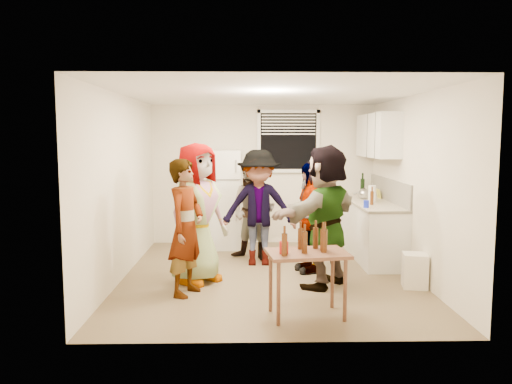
{
  "coord_description": "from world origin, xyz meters",
  "views": [
    {
      "loc": [
        -0.32,
        -6.76,
        1.92
      ],
      "look_at": [
        -0.17,
        0.27,
        1.15
      ],
      "focal_mm": 35.0,
      "sensor_mm": 36.0,
      "label": 1
    }
  ],
  "objects_px": {
    "refrigerator": "(221,199)",
    "guest_grey": "(198,282)",
    "kettle": "(364,199)",
    "beer_bottle_counter": "(372,205)",
    "guest_back_left": "(253,259)",
    "trash_bin": "(415,268)",
    "red_cup": "(284,253)",
    "blue_cup": "(366,208)",
    "wine_bottle": "(362,195)",
    "guest_back_right": "(259,264)",
    "beer_bottle_table": "(300,249)",
    "guest_orange": "(324,286)",
    "serving_table": "(306,316)",
    "guest_stripe": "(187,294)",
    "guest_black": "(309,271)"
  },
  "relations": [
    {
      "from": "blue_cup",
      "to": "guest_stripe",
      "type": "bearing_deg",
      "value": -154.62
    },
    {
      "from": "blue_cup",
      "to": "guest_back_right",
      "type": "height_order",
      "value": "blue_cup"
    },
    {
      "from": "guest_back_left",
      "to": "guest_stripe",
      "type": "bearing_deg",
      "value": -88.4
    },
    {
      "from": "guest_grey",
      "to": "guest_back_left",
      "type": "distance_m",
      "value": 1.42
    },
    {
      "from": "beer_bottle_counter",
      "to": "red_cup",
      "type": "bearing_deg",
      "value": -122.82
    },
    {
      "from": "wine_bottle",
      "to": "guest_grey",
      "type": "xyz_separation_m",
      "value": [
        -2.71,
        -2.22,
        -0.9
      ]
    },
    {
      "from": "guest_grey",
      "to": "guest_black",
      "type": "height_order",
      "value": "guest_grey"
    },
    {
      "from": "trash_bin",
      "to": "guest_grey",
      "type": "xyz_separation_m",
      "value": [
        -2.81,
        0.31,
        -0.25
      ]
    },
    {
      "from": "blue_cup",
      "to": "wine_bottle",
      "type": "bearing_deg",
      "value": 78.83
    },
    {
      "from": "blue_cup",
      "to": "guest_back_left",
      "type": "relative_size",
      "value": 0.07
    },
    {
      "from": "trash_bin",
      "to": "guest_grey",
      "type": "relative_size",
      "value": 0.24
    },
    {
      "from": "wine_bottle",
      "to": "trash_bin",
      "type": "bearing_deg",
      "value": -87.71
    },
    {
      "from": "beer_bottle_table",
      "to": "guest_back_right",
      "type": "relative_size",
      "value": 0.13
    },
    {
      "from": "beer_bottle_counter",
      "to": "guest_orange",
      "type": "height_order",
      "value": "beer_bottle_counter"
    },
    {
      "from": "beer_bottle_table",
      "to": "guest_stripe",
      "type": "height_order",
      "value": "beer_bottle_table"
    },
    {
      "from": "beer_bottle_counter",
      "to": "guest_orange",
      "type": "relative_size",
      "value": 0.11
    },
    {
      "from": "serving_table",
      "to": "wine_bottle",
      "type": "bearing_deg",
      "value": 68.24
    },
    {
      "from": "kettle",
      "to": "beer_bottle_counter",
      "type": "relative_size",
      "value": 1.17
    },
    {
      "from": "guest_black",
      "to": "guest_grey",
      "type": "bearing_deg",
      "value": -84.79
    },
    {
      "from": "blue_cup",
      "to": "guest_back_left",
      "type": "height_order",
      "value": "blue_cup"
    },
    {
      "from": "beer_bottle_counter",
      "to": "guest_orange",
      "type": "xyz_separation_m",
      "value": [
        -0.9,
        -1.18,
        -0.9
      ]
    },
    {
      "from": "serving_table",
      "to": "blue_cup",
      "type": "bearing_deg",
      "value": 60.76
    },
    {
      "from": "beer_bottle_counter",
      "to": "guest_back_left",
      "type": "bearing_deg",
      "value": 172.29
    },
    {
      "from": "refrigerator",
      "to": "guest_grey",
      "type": "relative_size",
      "value": 0.92
    },
    {
      "from": "serving_table",
      "to": "guest_grey",
      "type": "xyz_separation_m",
      "value": [
        -1.29,
        1.32,
        0.0
      ]
    },
    {
      "from": "guest_back_left",
      "to": "guest_back_right",
      "type": "bearing_deg",
      "value": -46.54
    },
    {
      "from": "trash_bin",
      "to": "guest_stripe",
      "type": "relative_size",
      "value": 0.26
    },
    {
      "from": "wine_bottle",
      "to": "red_cup",
      "type": "relative_size",
      "value": 2.3
    },
    {
      "from": "beer_bottle_counter",
      "to": "guest_back_right",
      "type": "relative_size",
      "value": 0.12
    },
    {
      "from": "kettle",
      "to": "beer_bottle_table",
      "type": "bearing_deg",
      "value": -111.01
    },
    {
      "from": "guest_grey",
      "to": "refrigerator",
      "type": "bearing_deg",
      "value": 34.99
    },
    {
      "from": "guest_stripe",
      "to": "guest_orange",
      "type": "relative_size",
      "value": 0.91
    },
    {
      "from": "kettle",
      "to": "red_cup",
      "type": "relative_size",
      "value": 1.9
    },
    {
      "from": "guest_black",
      "to": "guest_orange",
      "type": "relative_size",
      "value": 0.86
    },
    {
      "from": "blue_cup",
      "to": "guest_grey",
      "type": "xyz_separation_m",
      "value": [
        -2.4,
        -0.65,
        -0.9
      ]
    },
    {
      "from": "guest_grey",
      "to": "guest_stripe",
      "type": "distance_m",
      "value": 0.53
    },
    {
      "from": "wine_bottle",
      "to": "guest_black",
      "type": "distance_m",
      "value": 2.28
    },
    {
      "from": "trash_bin",
      "to": "guest_back_left",
      "type": "xyz_separation_m",
      "value": [
        -2.06,
        1.52,
        -0.25
      ]
    },
    {
      "from": "wine_bottle",
      "to": "guest_back_right",
      "type": "relative_size",
      "value": 0.17
    },
    {
      "from": "guest_grey",
      "to": "wine_bottle",
      "type": "bearing_deg",
      "value": -10.04
    },
    {
      "from": "kettle",
      "to": "guest_back_right",
      "type": "distance_m",
      "value": 2.13
    },
    {
      "from": "trash_bin",
      "to": "blue_cup",
      "type": "bearing_deg",
      "value": 113.14
    },
    {
      "from": "kettle",
      "to": "beer_bottle_counter",
      "type": "xyz_separation_m",
      "value": [
        -0.05,
        -0.71,
        0.0
      ]
    },
    {
      "from": "guest_back_left",
      "to": "trash_bin",
      "type": "bearing_deg",
      "value": -8.97
    },
    {
      "from": "serving_table",
      "to": "red_cup",
      "type": "xyz_separation_m",
      "value": [
        -0.26,
        -0.07,
        0.71
      ]
    },
    {
      "from": "beer_bottle_table",
      "to": "guest_stripe",
      "type": "relative_size",
      "value": 0.14
    },
    {
      "from": "kettle",
      "to": "guest_back_right",
      "type": "height_order",
      "value": "kettle"
    },
    {
      "from": "refrigerator",
      "to": "guest_back_right",
      "type": "bearing_deg",
      "value": -62.55
    },
    {
      "from": "guest_back_right",
      "to": "guest_back_left",
      "type": "bearing_deg",
      "value": 107.41
    },
    {
      "from": "trash_bin",
      "to": "red_cup",
      "type": "xyz_separation_m",
      "value": [
        -1.77,
        -1.08,
        0.46
      ]
    }
  ]
}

